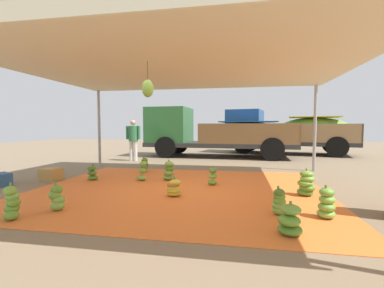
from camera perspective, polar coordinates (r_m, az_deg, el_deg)
The scene contains 20 objects.
ground_plane at distance 9.14m, azimuth 1.28°, elevation -5.43°, with size 40.00×40.00×0.00m, color #7F6B51.
tarp_orange at distance 6.24m, azimuth -3.01°, elevation -9.66°, with size 6.53×5.51×0.01m, color orange.
tent_canopy at distance 6.13m, azimuth -3.33°, elevation 16.25°, with size 8.00×7.00×2.86m.
banana_bunch_0 at distance 5.05m, azimuth -34.18°, elevation -10.52°, with size 0.31×0.30×0.58m.
banana_bunch_1 at distance 5.22m, azimuth -26.97°, elevation -10.33°, with size 0.32×0.29×0.48m.
banana_bunch_2 at distance 3.89m, azimuth 20.23°, elevation -15.23°, with size 0.38×0.39×0.46m.
banana_bunch_3 at distance 7.28m, azimuth -10.60°, elevation -5.84°, with size 0.32×0.29×0.57m.
banana_bunch_4 at distance 4.69m, azimuth 18.16°, elevation -11.78°, with size 0.27×0.29×0.47m.
banana_bunch_5 at distance 8.69m, azimuth -10.19°, elevation -4.47°, with size 0.33×0.32×0.49m.
banana_bunch_6 at distance 6.09m, azimuth 23.27°, elevation -7.88°, with size 0.48×0.47×0.57m.
banana_bunch_7 at distance 7.25m, azimuth -4.99°, elevation -5.85°, with size 0.41×0.41×0.56m.
banana_bunch_8 at distance 6.67m, azimuth 4.44°, elevation -7.09°, with size 0.30×0.34×0.47m.
banana_bunch_9 at distance 5.62m, azimuth -3.90°, elevation -9.42°, with size 0.42×0.42×0.40m.
banana_bunch_10 at distance 7.71m, azimuth -20.58°, elevation -5.96°, with size 0.37×0.37×0.44m.
banana_bunch_11 at distance 4.78m, azimuth 26.88°, elevation -11.42°, with size 0.35×0.35×0.53m.
cargo_truck_main at distance 13.00m, azimuth 4.44°, elevation 2.51°, with size 7.16×2.71×2.40m.
cargo_truck_far at distance 15.29m, azimuth 19.32°, elevation 2.70°, with size 6.86×3.66×2.40m.
worker_0 at distance 11.59m, azimuth -12.49°, elevation 1.47°, with size 0.64×0.39×1.75m.
crate_0 at distance 8.20m, azimuth -27.94°, elevation -5.77°, with size 0.48×0.42×0.32m, color #B78947.
crate_1 at distance 8.08m, azimuth -35.71°, elevation -6.20°, with size 0.46×0.34×0.31m, color #335B8E.
Camera 1 is at (1.38, -5.91, 1.44)m, focal length 24.88 mm.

